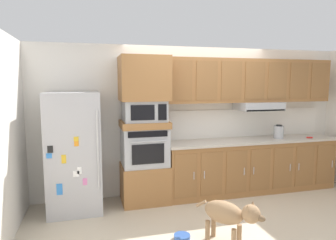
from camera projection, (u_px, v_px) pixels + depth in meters
The scene contains 17 objects.
ground_plane at pixel (220, 213), 4.38m from camera, with size 9.60×9.60×0.00m, color beige.
back_kitchen_wall at pixel (194, 120), 5.29m from camera, with size 6.20×0.12×2.50m, color silver.
side_panel_left at pixel (1, 138), 3.51m from camera, with size 0.12×7.10×2.50m, color silver.
refrigerator at pixel (74, 152), 4.40m from camera, with size 0.76×0.73×1.76m.
oven_base_cabinet at pixel (145, 183), 4.81m from camera, with size 0.74×0.62×0.60m, color #996638.
built_in_oven at pixel (144, 146), 4.74m from camera, with size 0.70×0.62×0.60m.
appliance_mid_shelf at pixel (144, 124), 4.70m from camera, with size 0.74×0.62×0.10m, color #996638.
microwave at pixel (144, 111), 4.67m from camera, with size 0.64×0.54×0.32m.
appliance_upper_cabinet at pixel (144, 78), 4.61m from camera, with size 0.74×0.62×0.68m, color #996638.
lower_cabinet_run at pixel (251, 166), 5.28m from camera, with size 3.05×0.63×0.88m.
countertop_slab at pixel (252, 140), 5.23m from camera, with size 3.09×0.64×0.04m, color #BCB2A3.
backsplash_panel at pixel (244, 123), 5.47m from camera, with size 3.09×0.02×0.50m, color white.
upper_cabinet_with_hood at pixel (250, 82), 5.22m from camera, with size 3.05×0.48×0.88m.
screwdriver at pixel (309, 137), 5.32m from camera, with size 0.16×0.17×0.03m.
electric_kettle at pixel (279, 132), 5.29m from camera, with size 0.17×0.17×0.24m.
dog at pixel (229, 214), 3.48m from camera, with size 0.58×0.74×0.58m.
dog_food_bowl at pixel (182, 237), 3.65m from camera, with size 0.20×0.20×0.06m.
Camera 1 is at (-1.81, -3.84, 1.89)m, focal length 32.11 mm.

